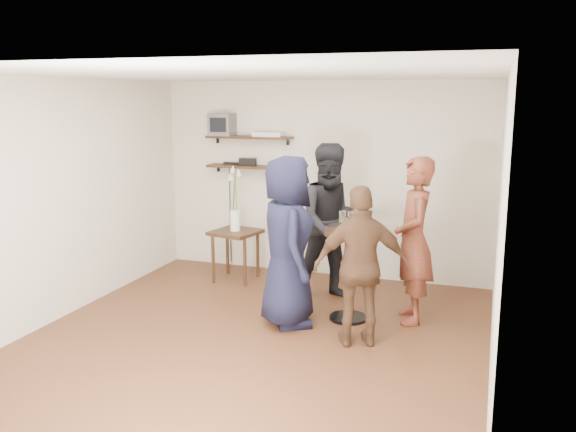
# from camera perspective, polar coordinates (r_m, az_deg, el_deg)

# --- Properties ---
(room) EXTENTS (4.58, 5.08, 2.68)m
(room) POSITION_cam_1_polar(r_m,az_deg,el_deg) (5.84, -3.47, 0.25)
(room) COLOR #402414
(room) RESTS_ON ground
(shelf_upper) EXTENTS (1.20, 0.25, 0.04)m
(shelf_upper) POSITION_cam_1_polar(r_m,az_deg,el_deg) (8.33, -3.66, 7.36)
(shelf_upper) COLOR black
(shelf_upper) RESTS_ON room
(shelf_lower) EXTENTS (1.20, 0.25, 0.04)m
(shelf_lower) POSITION_cam_1_polar(r_m,az_deg,el_deg) (8.37, -3.63, 4.63)
(shelf_lower) COLOR black
(shelf_lower) RESTS_ON room
(crt_monitor) EXTENTS (0.32, 0.30, 0.30)m
(crt_monitor) POSITION_cam_1_polar(r_m,az_deg,el_deg) (8.48, -6.14, 8.52)
(crt_monitor) COLOR #59595B
(crt_monitor) RESTS_ON shelf_upper
(dvd_deck) EXTENTS (0.40, 0.24, 0.06)m
(dvd_deck) POSITION_cam_1_polar(r_m,az_deg,el_deg) (8.22, -1.79, 7.66)
(dvd_deck) COLOR silver
(dvd_deck) RESTS_ON shelf_upper
(radio) EXTENTS (0.22, 0.10, 0.10)m
(radio) POSITION_cam_1_polar(r_m,az_deg,el_deg) (8.37, -3.80, 5.09)
(radio) COLOR black
(radio) RESTS_ON shelf_lower
(power_strip) EXTENTS (0.30, 0.05, 0.03)m
(power_strip) POSITION_cam_1_polar(r_m,az_deg,el_deg) (8.51, -5.10, 4.94)
(power_strip) COLOR black
(power_strip) RESTS_ON shelf_lower
(side_table) EXTENTS (0.67, 0.67, 0.67)m
(side_table) POSITION_cam_1_polar(r_m,az_deg,el_deg) (8.03, -4.94, -2.14)
(side_table) COLOR black
(side_table) RESTS_ON room
(vase_lilies) EXTENTS (0.18, 0.19, 0.88)m
(vase_lilies) POSITION_cam_1_polar(r_m,az_deg,el_deg) (7.95, -4.99, 0.59)
(vase_lilies) COLOR white
(vase_lilies) RESTS_ON side_table
(drinks_table) EXTENTS (0.54, 0.54, 0.99)m
(drinks_table) POSITION_cam_1_polar(r_m,az_deg,el_deg) (6.61, 5.76, -4.42)
(drinks_table) COLOR black
(drinks_table) RESTS_ON room
(wine_glass_fl) EXTENTS (0.07, 0.07, 0.22)m
(wine_glass_fl) POSITION_cam_1_polar(r_m,az_deg,el_deg) (6.48, 5.10, -0.16)
(wine_glass_fl) COLOR silver
(wine_glass_fl) RESTS_ON drinks_table
(wine_glass_fr) EXTENTS (0.06, 0.06, 0.18)m
(wine_glass_fr) POSITION_cam_1_polar(r_m,az_deg,el_deg) (6.45, 6.35, -0.44)
(wine_glass_fr) COLOR silver
(wine_glass_fr) RESTS_ON drinks_table
(wine_glass_bl) EXTENTS (0.07, 0.07, 0.20)m
(wine_glass_bl) POSITION_cam_1_polar(r_m,az_deg,el_deg) (6.57, 5.87, -0.16)
(wine_glass_bl) COLOR silver
(wine_glass_bl) RESTS_ON drinks_table
(wine_glass_br) EXTENTS (0.07, 0.07, 0.20)m
(wine_glass_br) POSITION_cam_1_polar(r_m,az_deg,el_deg) (6.51, 6.02, -0.26)
(wine_glass_br) COLOR silver
(wine_glass_br) RESTS_ON drinks_table
(person_plaid) EXTENTS (0.59, 0.75, 1.79)m
(person_plaid) POSITION_cam_1_polar(r_m,az_deg,el_deg) (6.62, 11.69, -2.26)
(person_plaid) COLOR #B91530
(person_plaid) RESTS_ON room
(person_dark) EXTENTS (1.14, 1.07, 1.87)m
(person_dark) POSITION_cam_1_polar(r_m,az_deg,el_deg) (7.17, 4.22, -0.67)
(person_dark) COLOR black
(person_dark) RESTS_ON room
(person_navy) EXTENTS (0.93, 1.05, 1.81)m
(person_navy) POSITION_cam_1_polar(r_m,az_deg,el_deg) (6.39, -0.06, -2.40)
(person_navy) COLOR black
(person_navy) RESTS_ON room
(person_brown) EXTENTS (1.00, 0.71, 1.58)m
(person_brown) POSITION_cam_1_polar(r_m,az_deg,el_deg) (5.92, 6.86, -4.73)
(person_brown) COLOR #4F3322
(person_brown) RESTS_ON room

